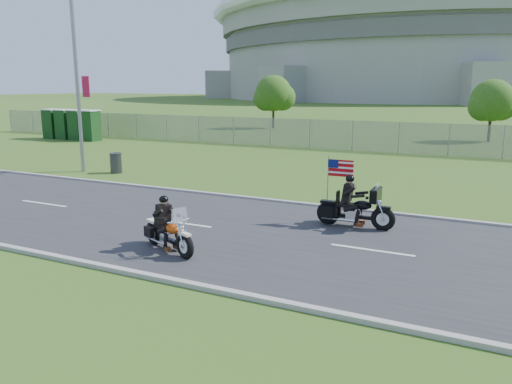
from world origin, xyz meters
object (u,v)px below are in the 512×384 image
at_px(porta_toilet_d, 52,124).
at_px(motorcycle_lead, 168,234).
at_px(porta_toilet_a, 91,126).
at_px(streetlight, 79,56).
at_px(trash_can, 116,163).
at_px(porta_toilet_b, 78,126).
at_px(porta_toilet_c, 65,125).
at_px(motorcycle_follow, 355,210).

relative_size(porta_toilet_d, motorcycle_lead, 1.10).
bearing_deg(porta_toilet_a, motorcycle_lead, -42.35).
distance_m(streetlight, trash_can, 5.45).
bearing_deg(porta_toilet_a, streetlight, -47.09).
xyz_separation_m(porta_toilet_b, porta_toilet_c, (-1.40, 0.00, 0.00)).
bearing_deg(porta_toilet_c, porta_toilet_a, 0.00).
bearing_deg(porta_toilet_c, motorcycle_follow, -28.36).
bearing_deg(trash_can, porta_toilet_d, 146.47).
bearing_deg(porta_toilet_a, porta_toilet_c, 180.00).
bearing_deg(motorcycle_lead, porta_toilet_d, 165.67).
height_order(streetlight, motorcycle_lead, streetlight).
xyz_separation_m(porta_toilet_a, trash_can, (11.77, -10.59, -0.67)).
bearing_deg(streetlight, porta_toilet_c, 139.94).
distance_m(porta_toilet_d, trash_can, 19.17).
height_order(porta_toilet_b, motorcycle_lead, porta_toilet_b).
relative_size(streetlight, porta_toilet_a, 4.35).
height_order(porta_toilet_b, porta_toilet_d, same).
height_order(porta_toilet_b, trash_can, porta_toilet_b).
xyz_separation_m(porta_toilet_c, trash_can, (14.57, -10.59, -0.67)).
distance_m(porta_toilet_a, motorcycle_follow, 29.16).
distance_m(porta_toilet_d, motorcycle_lead, 31.93).
distance_m(streetlight, porta_toilet_c, 17.34).
relative_size(porta_toilet_a, motorcycle_lead, 1.10).
bearing_deg(trash_can, streetlight, -173.68).
bearing_deg(porta_toilet_b, motorcycle_follow, -29.62).
height_order(porta_toilet_c, motorcycle_follow, porta_toilet_c).
bearing_deg(porta_toilet_d, motorcycle_lead, -37.26).
xyz_separation_m(streetlight, porta_toilet_b, (-11.42, 10.78, -4.49)).
bearing_deg(porta_toilet_d, motorcycle_follow, -27.20).
bearing_deg(porta_toilet_d, porta_toilet_c, 0.00).
relative_size(porta_toilet_c, motorcycle_lead, 1.10).
height_order(motorcycle_follow, trash_can, motorcycle_follow).
bearing_deg(motorcycle_follow, porta_toilet_b, 149.22).
relative_size(porta_toilet_b, motorcycle_follow, 0.95).
xyz_separation_m(porta_toilet_c, porta_toilet_d, (-1.40, 0.00, 0.00)).
relative_size(porta_toilet_b, porta_toilet_c, 1.00).
bearing_deg(motorcycle_lead, streetlight, 165.55).
bearing_deg(streetlight, trash_can, 6.32).
bearing_deg(motorcycle_follow, porta_toilet_d, 151.63).
height_order(porta_toilet_a, trash_can, porta_toilet_a).
xyz_separation_m(porta_toilet_d, motorcycle_follow, (29.19, -15.00, -0.59)).
height_order(porta_toilet_b, porta_toilet_c, same).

